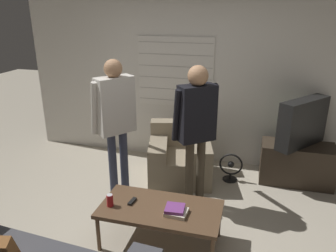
{
  "coord_description": "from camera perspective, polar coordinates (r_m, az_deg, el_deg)",
  "views": [
    {
      "loc": [
        0.92,
        -2.69,
        2.28
      ],
      "look_at": [
        0.01,
        0.68,
        1.0
      ],
      "focal_mm": 35.0,
      "sensor_mm": 36.0,
      "label": 1
    }
  ],
  "objects": [
    {
      "name": "spare_remote",
      "position": [
        3.4,
        -6.26,
        -12.92
      ],
      "size": [
        0.05,
        0.13,
        0.02
      ],
      "rotation": [
        0.0,
        0.0,
        -0.11
      ],
      "color": "black",
      "rests_on": "coffee_table"
    },
    {
      "name": "person_left_standing",
      "position": [
        3.86,
        -9.17,
        2.16
      ],
      "size": [
        0.51,
        0.78,
        1.74
      ],
      "rotation": [
        0.0,
        0.0,
        0.91
      ],
      "color": "#33384C",
      "rests_on": "ground_plane"
    },
    {
      "name": "ground_plane",
      "position": [
        3.64,
        -3.1,
        -18.66
      ],
      "size": [
        16.0,
        16.0,
        0.0
      ],
      "primitive_type": "plane",
      "color": "#B2A893"
    },
    {
      "name": "floor_fan",
      "position": [
        4.62,
        10.87,
        -7.13
      ],
      "size": [
        0.32,
        0.2,
        0.4
      ],
      "color": "black",
      "rests_on": "ground_plane"
    },
    {
      "name": "book_stack",
      "position": [
        3.21,
        1.37,
        -14.53
      ],
      "size": [
        0.22,
        0.2,
        0.07
      ],
      "color": "beige",
      "rests_on": "coffee_table"
    },
    {
      "name": "armchair_beige",
      "position": [
        4.59,
        2.05,
        -5.43
      ],
      "size": [
        1.0,
        0.99,
        0.75
      ],
      "rotation": [
        0.0,
        0.0,
        3.38
      ],
      "color": "gray",
      "rests_on": "ground_plane"
    },
    {
      "name": "wall_back",
      "position": [
        4.91,
        3.99,
        8.29
      ],
      "size": [
        5.2,
        0.08,
        2.55
      ],
      "color": "silver",
      "rests_on": "ground_plane"
    },
    {
      "name": "coffee_table",
      "position": [
        3.34,
        -1.35,
        -14.52
      ],
      "size": [
        1.19,
        0.6,
        0.42
      ],
      "color": "brown",
      "rests_on": "ground_plane"
    },
    {
      "name": "soda_can",
      "position": [
        3.35,
        -10.08,
        -12.63
      ],
      "size": [
        0.07,
        0.07,
        0.13
      ],
      "color": "red",
      "rests_on": "coffee_table"
    },
    {
      "name": "tv",
      "position": [
        4.58,
        22.37,
        0.54
      ],
      "size": [
        0.67,
        0.76,
        0.63
      ],
      "rotation": [
        0.0,
        0.0,
        4.04
      ],
      "color": "black",
      "rests_on": "tv_stand"
    },
    {
      "name": "person_right_standing",
      "position": [
        3.67,
        4.92,
        1.05
      ],
      "size": [
        0.51,
        0.84,
        1.7
      ],
      "rotation": [
        0.0,
        0.0,
        0.67
      ],
      "color": "#4C4233",
      "rests_on": "ground_plane"
    },
    {
      "name": "tv_stand",
      "position": [
        4.79,
        21.47,
        -6.13
      ],
      "size": [
        0.94,
        0.44,
        0.55
      ],
      "color": "#33281E",
      "rests_on": "ground_plane"
    }
  ]
}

